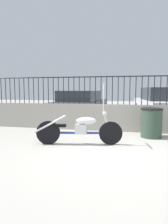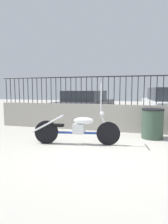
{
  "view_description": "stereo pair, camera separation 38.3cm",
  "coord_description": "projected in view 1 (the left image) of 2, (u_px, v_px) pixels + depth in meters",
  "views": [
    {
      "loc": [
        0.39,
        -4.04,
        1.33
      ],
      "look_at": [
        -0.82,
        1.51,
        0.7
      ],
      "focal_mm": 32.0,
      "sensor_mm": 36.0,
      "label": 1
    },
    {
      "loc": [
        0.76,
        -3.94,
        1.33
      ],
      "look_at": [
        -0.82,
        1.51,
        0.7
      ],
      "focal_mm": 32.0,
      "sensor_mm": 36.0,
      "label": 2
    }
  ],
  "objects": [
    {
      "name": "ground_plane",
      "position": [
        107.0,
        154.0,
        4.15
      ],
      "size": [
        40.0,
        40.0,
        0.0
      ],
      "primitive_type": "plane",
      "color": "#ADA89E"
    },
    {
      "name": "low_wall",
      "position": [
        115.0,
        118.0,
        6.44
      ],
      "size": [
        8.36,
        0.18,
        0.86
      ],
      "color": "#9E998E",
      "rests_on": "ground_plane"
    },
    {
      "name": "fence_railing",
      "position": [
        115.0,
        86.0,
        6.33
      ],
      "size": [
        8.36,
        0.04,
        0.91
      ],
      "color": "black",
      "rests_on": "low_wall"
    },
    {
      "name": "motorcycle_blue",
      "position": [
        76.0,
        129.0,
        4.87
      ],
      "size": [
        2.13,
        0.65,
        1.5
      ],
      "rotation": [
        0.0,
        0.0,
        0.18
      ],
      "color": "black",
      "rests_on": "ground_plane"
    },
    {
      "name": "trash_bin",
      "position": [
        151.0,
        123.0,
        5.59
      ],
      "size": [
        0.6,
        0.6,
        0.82
      ],
      "color": "#334738",
      "rests_on": "ground_plane"
    },
    {
      "name": "car_dark_grey",
      "position": [
        81.0,
        104.0,
        9.78
      ],
      "size": [
        2.13,
        4.53,
        1.29
      ],
      "rotation": [
        0.0,
        0.0,
        1.49
      ],
      "color": "black",
      "rests_on": "ground_plane"
    },
    {
      "name": "car_white",
      "position": [
        163.0,
        104.0,
        8.85
      ],
      "size": [
        2.3,
        4.74,
        1.43
      ],
      "rotation": [
        0.0,
        0.0,
        1.68
      ],
      "color": "black",
      "rests_on": "ground_plane"
    }
  ]
}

